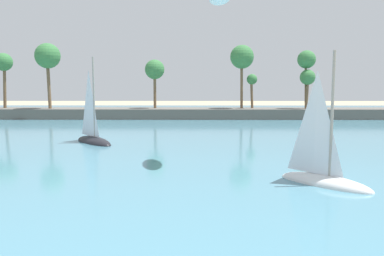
{
  "coord_description": "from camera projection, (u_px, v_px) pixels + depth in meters",
  "views": [
    {
      "loc": [
        0.75,
        -6.1,
        6.21
      ],
      "look_at": [
        0.58,
        13.27,
        3.97
      ],
      "focal_mm": 36.35,
      "sensor_mm": 36.0,
      "label": 1
    }
  ],
  "objects": [
    {
      "name": "palm_headland",
      "position": [
        188.0,
        98.0,
        68.39
      ],
      "size": [
        116.07,
        6.0,
        13.07
      ],
      "color": "#605B54",
      "rests_on": "ground"
    },
    {
      "name": "sailboat_toward_headland",
      "position": [
        316.0,
        122.0,
        56.33
      ],
      "size": [
        4.54,
        2.19,
        6.33
      ],
      "color": "#234793",
      "rests_on": "sea"
    },
    {
      "name": "sailboat_near_shore",
      "position": [
        323.0,
        171.0,
        23.75
      ],
      "size": [
        5.46,
        5.52,
        8.66
      ],
      "color": "white",
      "rests_on": "sea"
    },
    {
      "name": "sailboat_mid_bay",
      "position": [
        93.0,
        134.0,
        40.39
      ],
      "size": [
        5.71,
        6.23,
        9.45
      ],
      "color": "black",
      "rests_on": "sea"
    },
    {
      "name": "sea",
      "position": [
        191.0,
        123.0,
        60.57
      ],
      "size": [
        220.0,
        96.3,
        0.06
      ],
      "primitive_type": "cube",
      "color": "teal",
      "rests_on": "ground"
    }
  ]
}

